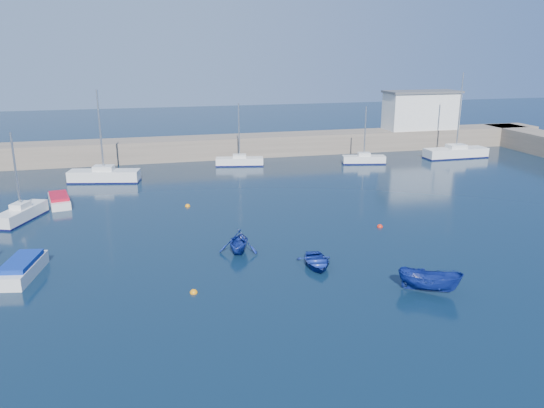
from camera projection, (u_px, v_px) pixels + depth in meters
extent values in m
plane|color=#0B1E31|center=(338.00, 338.00, 25.57)|extent=(220.00, 220.00, 0.00)
cube|color=#726557|center=(208.00, 147.00, 67.98)|extent=(96.00, 4.50, 2.60)
cube|color=silver|center=(421.00, 111.00, 74.05)|extent=(10.00, 4.00, 5.00)
cube|color=silver|center=(22.00, 214.00, 42.97)|extent=(3.47, 5.50, 1.06)
cylinder|color=#B7BABC|center=(16.00, 171.00, 41.96)|extent=(0.16, 0.16, 6.14)
cube|color=silver|center=(104.00, 176.00, 55.58)|extent=(7.50, 3.55, 1.22)
cylinder|color=#B7BABC|center=(100.00, 131.00, 54.24)|extent=(0.18, 0.18, 8.31)
cube|color=silver|center=(240.00, 162.00, 63.41)|extent=(5.81, 2.60, 0.96)
cylinder|color=#B7BABC|center=(239.00, 131.00, 62.37)|extent=(0.14, 0.14, 6.46)
cube|color=silver|center=(364.00, 160.00, 64.48)|extent=(5.33, 2.48, 0.97)
cylinder|color=#B7BABC|center=(365.00, 132.00, 63.52)|extent=(0.14, 0.14, 5.91)
cube|color=silver|center=(456.00, 153.00, 67.98)|extent=(8.25, 2.42, 1.23)
cylinder|color=#B7BABC|center=(460.00, 111.00, 66.48)|extent=(0.18, 0.18, 9.45)
cube|color=silver|center=(22.00, 270.00, 32.41)|extent=(2.45, 4.82, 0.82)
cube|color=navy|center=(21.00, 262.00, 32.26)|extent=(2.15, 3.67, 0.31)
cube|color=silver|center=(59.00, 201.00, 47.44)|extent=(2.44, 4.76, 0.68)
cube|color=#AA0C22|center=(59.00, 196.00, 47.31)|extent=(2.14, 3.63, 0.25)
imported|color=navy|center=(317.00, 262.00, 33.88)|extent=(2.69, 3.48, 0.66)
imported|color=navy|center=(239.00, 241.00, 36.13)|extent=(3.49, 3.75, 1.61)
imported|color=navy|center=(430.00, 281.00, 30.23)|extent=(3.72, 3.09, 1.38)
sphere|color=orange|center=(194.00, 293.00, 30.31)|extent=(0.45, 0.45, 0.45)
sphere|color=red|center=(380.00, 227.00, 41.54)|extent=(0.46, 0.46, 0.46)
sphere|color=orange|center=(188.00, 206.00, 46.98)|extent=(0.46, 0.46, 0.46)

